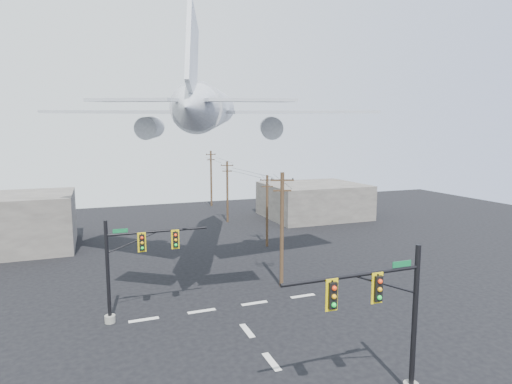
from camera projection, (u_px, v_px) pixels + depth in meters
name	position (u px, v px, depth m)	size (l,w,h in m)	color
lane_markings	(263.00, 350.00, 24.80)	(14.00, 21.20, 0.01)	beige
signal_mast_near	(389.00, 321.00, 19.57)	(7.31, 0.81, 7.41)	gray
signal_mast_far	(131.00, 266.00, 28.42)	(7.01, 0.76, 6.93)	gray
utility_pole_a	(282.00, 228.00, 34.57)	(1.83, 0.71, 9.42)	#4A3220
utility_pole_b	(267.00, 209.00, 47.10)	(1.60, 0.41, 7.98)	#4A3220
utility_pole_c	(227.00, 191.00, 60.08)	(1.69, 0.76, 8.63)	#4A3220
utility_pole_d	(211.00, 177.00, 73.53)	(1.91, 0.79, 9.57)	#4A3220
power_lines	(240.00, 169.00, 53.76)	(6.52, 40.27, 0.76)	black
airliner	(211.00, 109.00, 37.72)	(28.06, 30.42, 8.43)	silver
building_right	(313.00, 200.00, 64.30)	(14.00, 12.00, 5.00)	slate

